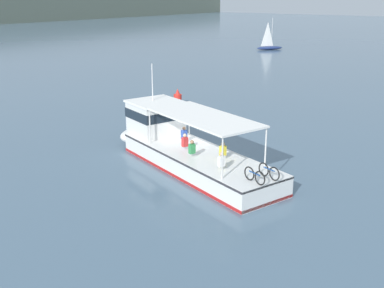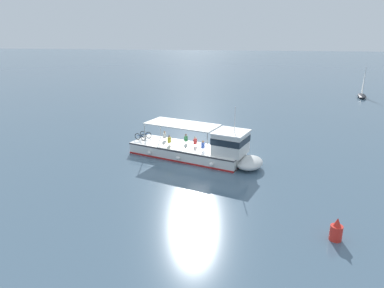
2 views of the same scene
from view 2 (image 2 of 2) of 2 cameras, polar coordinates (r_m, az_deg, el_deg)
name	(u,v)px [view 2 (image 2 of 2)]	position (r m, az deg, el deg)	size (l,w,h in m)	color
ground_plane	(202,165)	(30.88, 1.58, -3.48)	(400.00, 400.00, 0.00)	slate
ferry_main	(202,150)	(31.73, 1.62, -0.92)	(7.04, 13.02, 5.32)	white
sailboat_near_starboard	(362,94)	(70.00, 26.13, 7.32)	(4.98, 2.29, 5.40)	#232328
channel_buoy	(336,231)	(21.77, 22.60, -13.07)	(0.70, 0.70, 1.40)	red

